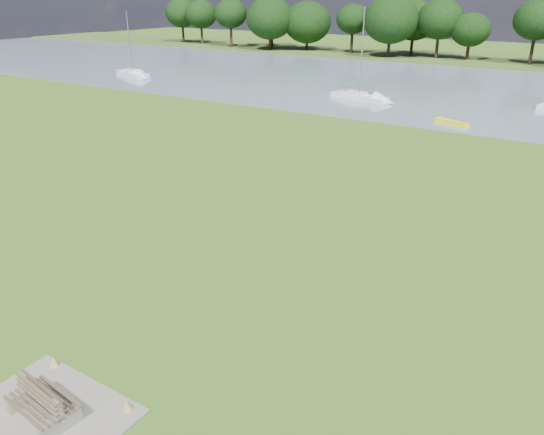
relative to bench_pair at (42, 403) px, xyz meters
The scene contains 9 objects.
ground 14.01m from the bench_pair, 90.00° to the left, with size 220.00×220.00×0.00m, color olive.
river 56.00m from the bench_pair, 90.00° to the left, with size 220.00×40.00×0.10m, color gray.
far_bank 86.00m from the bench_pair, 90.00° to the left, with size 220.00×20.00×0.40m, color #4C6626.
concrete_pad 0.46m from the bench_pair, 89.99° to the left, with size 4.20×3.20×0.10m, color gray.
bench_pair is the anchor object (origin of this frame).
kayak 38.62m from the bench_pair, 90.39° to the left, with size 2.97×0.69×0.30m, color #FEF013.
tree_line 82.71m from the bench_pair, 96.55° to the left, with size 123.73×8.07×9.77m.
sailboat_1 61.08m from the bench_pair, 134.16° to the left, with size 6.63×3.82×7.95m.
sailboat_4 46.03m from the bench_pair, 104.12° to the left, with size 6.37×3.02×8.78m.
Camera 1 is at (10.49, -19.68, 10.05)m, focal length 35.00 mm.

